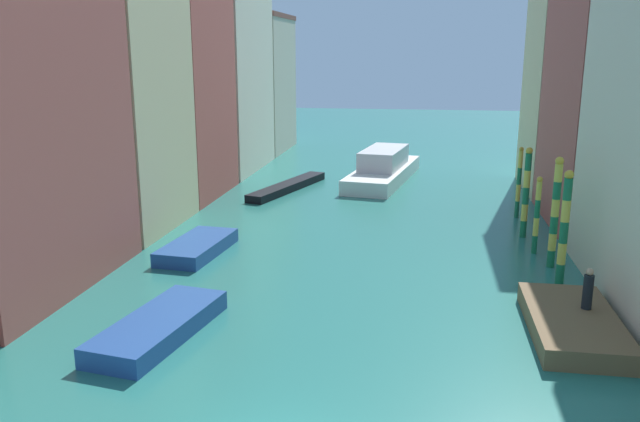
{
  "coord_description": "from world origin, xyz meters",
  "views": [
    {
      "loc": [
        3.3,
        -13.6,
        9.81
      ],
      "look_at": [
        -2.1,
        19.55,
        1.5
      ],
      "focal_mm": 36.19,
      "sensor_mm": 36.0,
      "label": 1
    }
  ],
  "objects_px": {
    "mooring_pole_4": "(519,182)",
    "vaporetto_white": "(384,168)",
    "person_on_dock": "(588,290)",
    "waterfront_dock": "(573,324)",
    "motorboat_1": "(197,247)",
    "mooring_pole_3": "(526,192)",
    "mooring_pole_0": "(564,227)",
    "gondola_black": "(288,186)",
    "mooring_pole_1": "(555,212)",
    "mooring_pole_2": "(537,215)",
    "motorboat_0": "(159,326)"
  },
  "relations": [
    {
      "from": "waterfront_dock",
      "to": "mooring_pole_4",
      "type": "height_order",
      "value": "mooring_pole_4"
    },
    {
      "from": "mooring_pole_0",
      "to": "mooring_pole_3",
      "type": "height_order",
      "value": "mooring_pole_0"
    },
    {
      "from": "waterfront_dock",
      "to": "motorboat_1",
      "type": "height_order",
      "value": "waterfront_dock"
    },
    {
      "from": "person_on_dock",
      "to": "mooring_pole_2",
      "type": "height_order",
      "value": "mooring_pole_2"
    },
    {
      "from": "waterfront_dock",
      "to": "vaporetto_white",
      "type": "height_order",
      "value": "vaporetto_white"
    },
    {
      "from": "mooring_pole_4",
      "to": "motorboat_1",
      "type": "relative_size",
      "value": 0.8
    },
    {
      "from": "gondola_black",
      "to": "motorboat_1",
      "type": "distance_m",
      "value": 15.7
    },
    {
      "from": "waterfront_dock",
      "to": "gondola_black",
      "type": "height_order",
      "value": "waterfront_dock"
    },
    {
      "from": "person_on_dock",
      "to": "mooring_pole_4",
      "type": "height_order",
      "value": "mooring_pole_4"
    },
    {
      "from": "motorboat_1",
      "to": "motorboat_0",
      "type": "bearing_deg",
      "value": -78.25
    },
    {
      "from": "waterfront_dock",
      "to": "mooring_pole_0",
      "type": "bearing_deg",
      "value": 84.34
    },
    {
      "from": "mooring_pole_1",
      "to": "gondola_black",
      "type": "xyz_separation_m",
      "value": [
        -15.75,
        14.91,
        -2.4
      ]
    },
    {
      "from": "mooring_pole_3",
      "to": "motorboat_1",
      "type": "height_order",
      "value": "mooring_pole_3"
    },
    {
      "from": "waterfront_dock",
      "to": "mooring_pole_1",
      "type": "height_order",
      "value": "mooring_pole_1"
    },
    {
      "from": "mooring_pole_0",
      "to": "motorboat_1",
      "type": "distance_m",
      "value": 17.22
    },
    {
      "from": "gondola_black",
      "to": "motorboat_1",
      "type": "relative_size",
      "value": 1.81
    },
    {
      "from": "waterfront_dock",
      "to": "motorboat_1",
      "type": "relative_size",
      "value": 1.15
    },
    {
      "from": "mooring_pole_0",
      "to": "mooring_pole_1",
      "type": "height_order",
      "value": "mooring_pole_1"
    },
    {
      "from": "mooring_pole_1",
      "to": "mooring_pole_2",
      "type": "distance_m",
      "value": 2.21
    },
    {
      "from": "person_on_dock",
      "to": "mooring_pole_2",
      "type": "bearing_deg",
      "value": 92.7
    },
    {
      "from": "mooring_pole_2",
      "to": "vaporetto_white",
      "type": "height_order",
      "value": "mooring_pole_2"
    },
    {
      "from": "mooring_pole_2",
      "to": "motorboat_1",
      "type": "xyz_separation_m",
      "value": [
        -16.62,
        -2.79,
        -1.65
      ]
    },
    {
      "from": "mooring_pole_2",
      "to": "mooring_pole_3",
      "type": "relative_size",
      "value": 0.79
    },
    {
      "from": "gondola_black",
      "to": "motorboat_0",
      "type": "distance_m",
      "value": 25.06
    },
    {
      "from": "mooring_pole_4",
      "to": "vaporetto_white",
      "type": "height_order",
      "value": "mooring_pole_4"
    },
    {
      "from": "waterfront_dock",
      "to": "mooring_pole_0",
      "type": "xyz_separation_m",
      "value": [
        0.51,
        5.11,
        2.22
      ]
    },
    {
      "from": "mooring_pole_0",
      "to": "mooring_pole_3",
      "type": "bearing_deg",
      "value": 93.95
    },
    {
      "from": "waterfront_dock",
      "to": "gondola_black",
      "type": "distance_m",
      "value": 27.11
    },
    {
      "from": "waterfront_dock",
      "to": "motorboat_1",
      "type": "xyz_separation_m",
      "value": [
        -16.48,
        6.81,
        -0.02
      ]
    },
    {
      "from": "mooring_pole_2",
      "to": "mooring_pole_4",
      "type": "relative_size",
      "value": 0.9
    },
    {
      "from": "mooring_pole_2",
      "to": "motorboat_0",
      "type": "xyz_separation_m",
      "value": [
        -14.66,
        -12.2,
        -1.64
      ]
    },
    {
      "from": "mooring_pole_2",
      "to": "waterfront_dock",
      "type": "bearing_deg",
      "value": -90.81
    },
    {
      "from": "person_on_dock",
      "to": "motorboat_0",
      "type": "relative_size",
      "value": 0.24
    },
    {
      "from": "mooring_pole_3",
      "to": "motorboat_0",
      "type": "relative_size",
      "value": 0.77
    },
    {
      "from": "mooring_pole_3",
      "to": "motorboat_1",
      "type": "relative_size",
      "value": 0.91
    },
    {
      "from": "mooring_pole_3",
      "to": "person_on_dock",
      "type": "bearing_deg",
      "value": -87.29
    },
    {
      "from": "mooring_pole_3",
      "to": "gondola_black",
      "type": "xyz_separation_m",
      "value": [
        -15.18,
        9.92,
        -2.25
      ]
    },
    {
      "from": "mooring_pole_3",
      "to": "mooring_pole_4",
      "type": "distance_m",
      "value": 4.38
    },
    {
      "from": "mooring_pole_4",
      "to": "vaporetto_white",
      "type": "bearing_deg",
      "value": 130.55
    },
    {
      "from": "person_on_dock",
      "to": "mooring_pole_1",
      "type": "bearing_deg",
      "value": 89.92
    },
    {
      "from": "mooring_pole_1",
      "to": "mooring_pole_4",
      "type": "relative_size",
      "value": 1.21
    },
    {
      "from": "vaporetto_white",
      "to": "motorboat_1",
      "type": "relative_size",
      "value": 2.45
    },
    {
      "from": "vaporetto_white",
      "to": "gondola_black",
      "type": "bearing_deg",
      "value": -144.62
    },
    {
      "from": "mooring_pole_0",
      "to": "mooring_pole_4",
      "type": "xyz_separation_m",
      "value": [
        -0.29,
        11.78,
        -0.37
      ]
    },
    {
      "from": "gondola_black",
      "to": "mooring_pole_3",
      "type": "bearing_deg",
      "value": -33.17
    },
    {
      "from": "gondola_black",
      "to": "mooring_pole_2",
      "type": "bearing_deg",
      "value": -40.0
    },
    {
      "from": "mooring_pole_3",
      "to": "motorboat_1",
      "type": "bearing_deg",
      "value": -160.85
    },
    {
      "from": "mooring_pole_4",
      "to": "vaporetto_white",
      "type": "relative_size",
      "value": 0.33
    },
    {
      "from": "vaporetto_white",
      "to": "mooring_pole_4",
      "type": "bearing_deg",
      "value": -49.45
    },
    {
      "from": "gondola_black",
      "to": "motorboat_1",
      "type": "bearing_deg",
      "value": -94.74
    }
  ]
}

